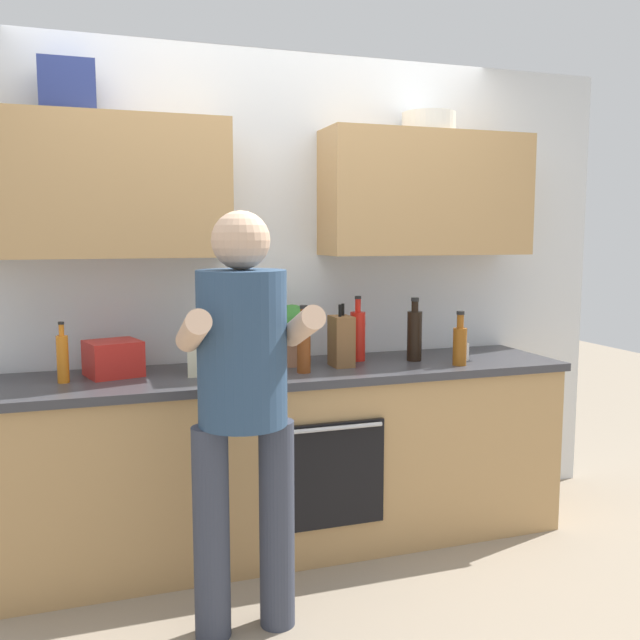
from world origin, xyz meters
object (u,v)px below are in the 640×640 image
Objects in this scene: bottle_syrup at (460,344)px; knife_block at (341,341)px; bottle_hotsauce at (358,335)px; bottle_soy at (414,334)px; person_standing at (243,390)px; potted_herb at (292,330)px; bottle_juice at (63,358)px; bottle_vinegar at (304,345)px; grocery_bag_crisps at (113,358)px; grocery_bag_rice at (207,351)px; cup_coffee at (462,352)px.

knife_block reaches higher than bottle_syrup.
bottle_hotsauce is 1.02× the size of bottle_soy.
person_standing is 0.89m from potted_herb.
potted_herb is at bearing 173.49° from bottle_soy.
bottle_juice is 0.84× the size of bottle_vinegar.
grocery_bag_crisps is (-1.09, 0.12, -0.05)m from knife_block.
bottle_soy reaches higher than potted_herb.
knife_block is 1.42× the size of grocery_bag_rice.
cup_coffee is (0.25, -0.07, -0.10)m from bottle_soy.
bottle_hotsauce is (-0.44, 0.29, 0.03)m from bottle_syrup.
knife_block is 0.67m from grocery_bag_rice.
grocery_bag_rice is at bearing -12.01° from grocery_bag_crisps.
bottle_vinegar is at bearing -6.65° from bottle_juice.
bottle_hotsauce reaches higher than knife_block.
grocery_bag_rice is at bearing 177.06° from cup_coffee.
cup_coffee is at bearing 54.91° from bottle_syrup.
bottle_vinegar is 3.62× the size of cup_coffee.
grocery_bag_rice is (-0.44, 0.12, -0.02)m from bottle_vinegar.
bottle_soy is 1.09m from grocery_bag_rice.
bottle_vinegar is 0.46m from grocery_bag_rice.
grocery_bag_rice is (0.64, -0.00, -0.00)m from bottle_juice.
bottle_soy is at bearing -0.18° from bottle_juice.
bottle_soy is 3.70× the size of cup_coffee.
knife_block is at bearing 23.21° from bottle_vinegar.
person_standing is at bearing -60.93° from grocery_bag_crisps.
bottle_syrup is 0.81m from bottle_vinegar.
person_standing is 7.44× the size of grocery_bag_rice.
grocery_bag_crisps is at bearing -179.82° from bottle_hotsauce.
grocery_bag_rice is at bearing 179.82° from bottle_soy.
knife_block reaches higher than grocery_bag_rice.
bottle_hotsauce is 3.80× the size of cup_coffee.
bottle_syrup is 1.90m from bottle_juice.
knife_block is at bearing -176.78° from bottle_soy.
bottle_vinegar is 1.47× the size of grocery_bag_rice.
knife_block reaches higher than cup_coffee.
bottle_soy is 1.02× the size of bottle_vinegar.
cup_coffee is at bearing -14.73° from bottle_soy.
bottle_soy is at bearing 130.09° from bottle_syrup.
bottle_soy reaches higher than bottle_juice.
grocery_bag_rice is (-1.09, 0.00, -0.03)m from bottle_soy.
person_standing is 0.97m from bottle_juice.
bottle_hotsauce is 0.30m from bottle_soy.
bottle_syrup is 1.70m from grocery_bag_crisps.
cup_coffee is at bearing -2.05° from bottle_juice.
cup_coffee is 0.38× the size of grocery_bag_crisps.
grocery_bag_crisps is at bearing 166.09° from bottle_vinegar.
grocery_bag_crisps is (-1.76, 0.16, 0.04)m from cup_coffee.
bottle_vinegar is (-0.64, -0.12, -0.01)m from bottle_soy.
cup_coffee is (0.53, -0.16, -0.09)m from bottle_hotsauce.
potted_herb reaches higher than bottle_syrup.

